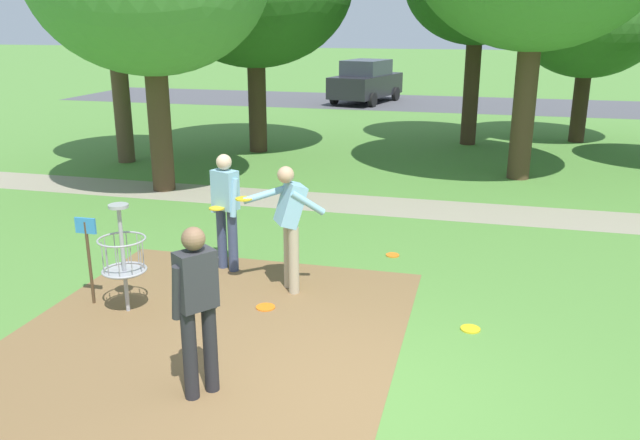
# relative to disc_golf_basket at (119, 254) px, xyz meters

# --- Properties ---
(ground_plane) EXTENTS (160.00, 160.00, 0.00)m
(ground_plane) POSITION_rel_disc_golf_basket_xyz_m (3.19, -1.32, -0.75)
(ground_plane) COLOR #518438
(dirt_tee_pad) EXTENTS (4.45, 4.80, 0.01)m
(dirt_tee_pad) POSITION_rel_disc_golf_basket_xyz_m (1.28, -0.30, -0.75)
(dirt_tee_pad) COLOR brown
(dirt_tee_pad) RESTS_ON ground
(disc_golf_basket) EXTENTS (0.98, 0.58, 1.39)m
(disc_golf_basket) POSITION_rel_disc_golf_basket_xyz_m (0.00, 0.00, 0.00)
(disc_golf_basket) COLOR #9E9EA3
(disc_golf_basket) RESTS_ON ground
(player_foreground_watching) EXTENTS (0.45, 0.47, 1.71)m
(player_foreground_watching) POSITION_rel_disc_golf_basket_xyz_m (1.75, -1.52, 0.21)
(player_foreground_watching) COLOR #232328
(player_foreground_watching) RESTS_ON ground
(player_waiting_left) EXTENTS (0.50, 0.45, 1.71)m
(player_waiting_left) POSITION_rel_disc_golf_basket_xyz_m (0.74, 1.64, 0.21)
(player_waiting_left) COLOR #384260
(player_waiting_left) RESTS_ON ground
(player_waiting_right) EXTENTS (1.14, 0.56, 1.71)m
(player_waiting_right) POSITION_rel_disc_golf_basket_xyz_m (1.84, 1.14, 0.23)
(player_waiting_right) COLOR tan
(player_waiting_right) RESTS_ON ground
(frisbee_by_tee) EXTENTS (0.21, 0.21, 0.02)m
(frisbee_by_tee) POSITION_rel_disc_golf_basket_xyz_m (2.99, 2.80, -0.74)
(frisbee_by_tee) COLOR orange
(frisbee_by_tee) RESTS_ON ground
(frisbee_far_left) EXTENTS (0.23, 0.23, 0.02)m
(frisbee_far_left) POSITION_rel_disc_golf_basket_xyz_m (4.24, 0.53, -0.74)
(frisbee_far_left) COLOR gold
(frisbee_far_left) RESTS_ON ground
(frisbee_far_right) EXTENTS (0.24, 0.24, 0.02)m
(frisbee_far_right) POSITION_rel_disc_golf_basket_xyz_m (1.70, 0.50, -0.74)
(frisbee_far_right) COLOR orange
(frisbee_far_right) RESTS_ON ground
(tree_far_left) EXTENTS (4.18, 4.18, 5.43)m
(tree_far_left) POSITION_rel_disc_golf_basket_xyz_m (6.90, 13.98, 2.88)
(tree_far_left) COLOR #422D1E
(tree_far_left) RESTS_ON ground
(parking_lot_strip) EXTENTS (36.00, 6.00, 0.01)m
(parking_lot_strip) POSITION_rel_disc_golf_basket_xyz_m (3.19, 22.37, -0.75)
(parking_lot_strip) COLOR #4C4C51
(parking_lot_strip) RESTS_ON ground
(parked_car_leftmost) EXTENTS (2.74, 4.51, 1.84)m
(parked_car_leftmost) POSITION_rel_disc_golf_basket_xyz_m (-0.99, 21.90, 0.17)
(parked_car_leftmost) COLOR black
(parked_car_leftmost) RESTS_ON ground
(gravel_path) EXTENTS (40.00, 1.37, 0.00)m
(gravel_path) POSITION_rel_disc_golf_basket_xyz_m (3.19, 5.54, -0.75)
(gravel_path) COLOR gray
(gravel_path) RESTS_ON ground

